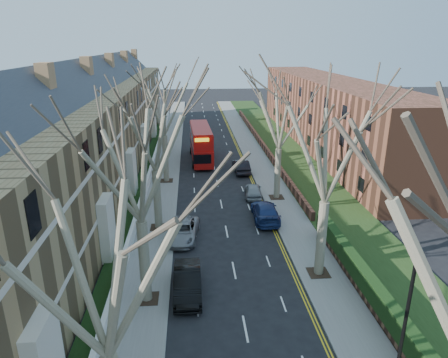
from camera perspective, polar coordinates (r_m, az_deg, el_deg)
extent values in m
cube|color=slate|center=(56.25, -7.89, 3.40)|extent=(3.00, 102.00, 0.12)
cube|color=slate|center=(56.82, 4.30, 3.69)|extent=(3.00, 102.00, 0.12)
cube|color=#94754B|center=(48.49, -17.92, 6.13)|extent=(9.00, 78.00, 10.00)
cube|color=#2F323A|center=(47.59, -18.67, 13.17)|extent=(4.67, 78.00, 4.67)
cube|color=silver|center=(48.01, -12.55, 4.63)|extent=(0.12, 78.00, 0.35)
cube|color=silver|center=(47.28, -12.86, 8.74)|extent=(0.12, 78.00, 0.35)
cube|color=brown|center=(62.32, 14.49, 9.17)|extent=(8.00, 54.00, 10.00)
cube|color=brown|center=(60.78, 5.33, 5.18)|extent=(0.35, 54.00, 0.90)
cube|color=#543024|center=(24.83, 22.38, -18.96)|extent=(0.40, 24.00, 0.60)
cube|color=black|center=(24.31, 22.66, -17.27)|extent=(0.70, 24.00, 1.20)
cube|color=white|center=(48.58, -10.32, 1.42)|extent=(0.30, 78.00, 1.00)
cube|color=#1D3312|center=(57.65, 8.74, 3.84)|extent=(6.00, 102.00, 0.06)
cylinder|color=black|center=(17.75, 23.89, -21.29)|extent=(0.14, 0.14, 8.00)
cube|color=black|center=(15.57, 25.88, -9.86)|extent=(0.18, 0.50, 0.22)
cylinder|color=#706650|center=(24.66, -11.30, -11.51)|extent=(0.64, 0.64, 5.25)
cube|color=#2D2116|center=(26.07, -10.92, -16.45)|extent=(1.40, 1.40, 0.05)
cylinder|color=#706650|center=(33.64, -9.50, -2.95)|extent=(0.64, 0.64, 5.07)
cube|color=#2D2116|center=(34.66, -9.27, -6.81)|extent=(1.40, 1.40, 0.05)
cylinder|color=#706650|center=(44.94, -8.35, 2.91)|extent=(0.60, 0.60, 5.25)
cube|color=#2D2116|center=(45.73, -8.19, -0.23)|extent=(1.40, 1.40, 0.05)
cylinder|color=#706650|center=(27.51, 13.73, -8.28)|extent=(0.64, 0.64, 5.25)
cube|color=#2D2116|center=(28.79, 13.32, -12.90)|extent=(1.40, 1.40, 0.05)
cylinder|color=#706650|center=(40.02, 7.66, 0.77)|extent=(0.60, 0.60, 5.07)
cube|color=#2D2116|center=(40.88, 7.50, -2.59)|extent=(1.40, 1.40, 0.05)
cube|color=#A50E0B|center=(53.19, -3.29, 4.14)|extent=(2.87, 10.73, 2.13)
cube|color=#A50E0B|center=(52.70, -3.33, 6.27)|extent=(2.84, 10.19, 1.93)
cube|color=black|center=(53.08, -3.30, 4.60)|extent=(2.85, 9.88, 0.87)
cube|color=black|center=(52.68, -3.33, 6.38)|extent=(2.84, 9.66, 0.87)
imported|color=black|center=(26.00, -5.25, -14.46)|extent=(1.76, 4.90, 1.61)
imported|color=gray|center=(32.56, -5.92, -7.35)|extent=(2.93, 5.26, 1.39)
imported|color=navy|center=(35.81, 5.91, -4.63)|extent=(2.36, 5.44, 1.56)
imported|color=gray|center=(40.86, 4.21, -1.64)|extent=(2.03, 4.21, 1.39)
imported|color=black|center=(48.39, 2.44, 1.86)|extent=(1.84, 4.83, 1.57)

